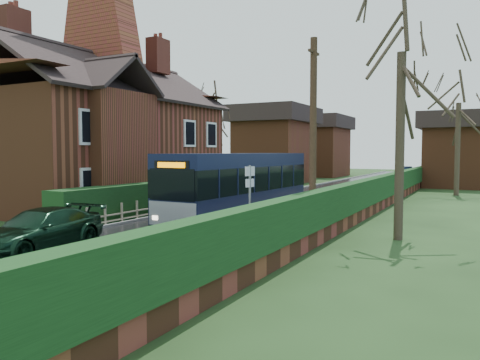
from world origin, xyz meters
The scene contains 18 objects.
ground centered at (0.00, 0.00, 0.00)m, with size 140.00×140.00×0.00m, color #2A4D21.
road centered at (0.00, 10.00, 0.01)m, with size 6.00×100.00×0.02m, color black.
pavement centered at (4.25, 10.00, 0.07)m, with size 2.50×100.00×0.14m, color slate.
kerb_right centered at (3.05, 10.00, 0.07)m, with size 0.12×100.00×0.14m, color gray.
kerb_left centered at (-3.05, 10.00, 0.05)m, with size 0.12×100.00×0.10m, color gray.
front_hedge centered at (-3.90, 5.00, 0.80)m, with size 1.20×16.00×1.60m, color black.
picket_fence centered at (-3.15, 5.00, 0.45)m, with size 0.10×16.00×0.90m, color tan, non-canonical shape.
right_wall_hedge centered at (5.80, 10.00, 1.02)m, with size 0.60×50.00×1.80m.
brick_house centered at (-8.73, 4.78, 4.38)m, with size 9.30×14.60×10.30m.
bus centered at (0.80, 3.41, 1.50)m, with size 2.65×10.06×3.03m.
car_silver centered at (-2.48, 7.73, 0.72)m, with size 1.70×4.23×1.44m, color silver.
car_green centered at (-1.60, -5.46, 0.65)m, with size 1.83×4.51×1.31m, color black.
car_distant centered at (2.00, 45.78, 0.65)m, with size 1.37×3.92×1.29m, color black.
bus_stop_sign centered at (4.00, -1.92, 1.76)m, with size 0.17×0.40×2.67m.
telegraph_pole centered at (5.38, 0.26, 3.56)m, with size 0.24×0.91×7.04m.
tree_right_near centered at (8.08, 1.66, 6.98)m, with size 4.33×4.33×9.35m.
tree_right_far centered at (9.00, 20.99, 6.98)m, with size 4.83×4.83×9.34m.
tree_house_side centered at (-9.16, 18.00, 7.07)m, with size 4.17×4.17×9.47m.
Camera 1 is at (10.71, -15.44, 3.11)m, focal length 35.00 mm.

